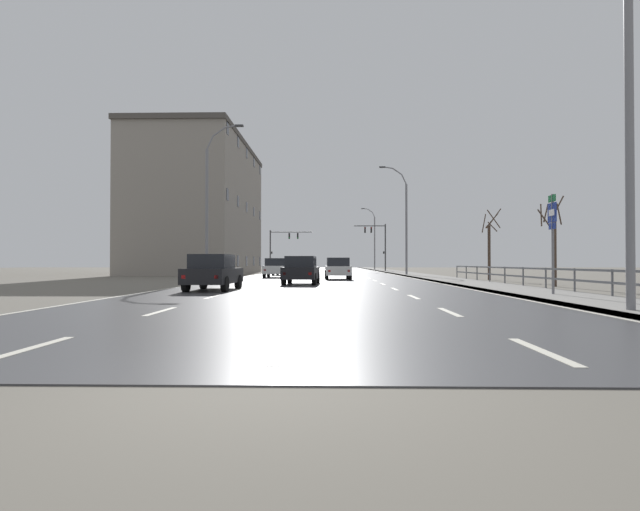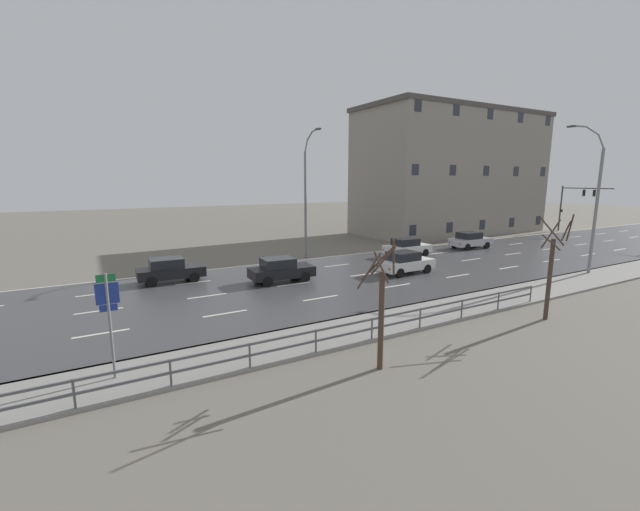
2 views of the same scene
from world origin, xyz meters
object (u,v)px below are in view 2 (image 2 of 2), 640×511
Objects in this scene: street_lamp_midground at (594,202)px; car_far_left at (407,247)px; car_far_right at (405,262)px; brick_building at (451,173)px; street_lamp_left_bank at (306,197)px; traffic_signal_left at (574,200)px; car_mid_centre at (281,270)px; car_distant at (470,240)px; highway_sign at (109,313)px; car_near_right at (170,270)px.

street_lamp_midground is 2.49× the size of car_far_left.
car_far_left is (-11.28, -6.43, -4.20)m from street_lamp_midground.
street_lamp_midground is 13.35m from car_far_right.
brick_building is (-15.18, 20.27, 6.53)m from car_far_right.
street_lamp_left_bank reaches higher than traffic_signal_left.
street_lamp_midground is at bearing 68.98° from car_mid_centre.
brick_building is at bearing 124.92° from car_far_right.
street_lamp_midground is at bearing 58.03° from car_far_right.
brick_building reaches higher than street_lamp_midground.
traffic_signal_left is at bearing 88.32° from street_lamp_left_bank.
street_lamp_midground is 1.72× the size of traffic_signal_left.
car_distant is at bearing -37.30° from brick_building.
car_far_left is (0.18, -8.07, 0.00)m from car_distant.
car_far_right is at bearing -120.07° from street_lamp_midground.
car_mid_centre is 32.31m from brick_building.
street_lamp_left_bank is at bearing 135.82° from highway_sign.
highway_sign is (0.97, -29.65, -2.69)m from street_lamp_midground.
street_lamp_left_bank is 9.30m from car_mid_centre.
car_mid_centre is at bearing -105.78° from car_far_right.
street_lamp_left_bank is 2.49× the size of car_near_right.
car_far_right is (-7.32, 18.69, -1.51)m from highway_sign.
street_lamp_left_bank is 1.74× the size of traffic_signal_left.
highway_sign is at bearing -60.00° from brick_building.
traffic_signal_left is 1.43× the size of car_mid_centre.
highway_sign is 0.61× the size of traffic_signal_left.
highway_sign is at bearing -44.69° from car_mid_centre.
street_lamp_left_bank is at bearing 143.15° from car_mid_centre.
highway_sign is 54.36m from traffic_signal_left.
car_far_right is 15.76m from car_near_right.
traffic_signal_left is 15.78m from brick_building.
street_lamp_midground reaches higher than car_distant.
street_lamp_left_bank is at bearing -136.16° from street_lamp_midground.
car_distant is (2.32, -21.00, -3.20)m from traffic_signal_left.
street_lamp_midground is at bearing 91.87° from highway_sign.
car_far_left and car_near_right have the same top height.
traffic_signal_left is at bearing 105.75° from highway_sign.
traffic_signal_left is 1.43× the size of car_near_right.
traffic_signal_left is 42.60m from car_mid_centre.
street_lamp_midground is 2.46× the size of car_mid_centre.
car_far_left is at bearing 117.81° from highway_sign.
street_lamp_left_bank reaches higher than car_far_right.
car_far_left is 0.17× the size of brick_building.
car_distant is at bearing -83.71° from traffic_signal_left.
street_lamp_left_bank is at bearing -114.16° from car_far_left.
highway_sign is 0.87× the size of car_far_right.
street_lamp_left_bank is 2.47× the size of car_distant.
brick_building is (-10.25, 15.74, 6.53)m from car_far_left.
brick_building is (-6.67, 23.58, 2.26)m from street_lamp_left_bank.
street_lamp_left_bank is 2.87× the size of highway_sign.
car_far_right and car_mid_centre have the same top height.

